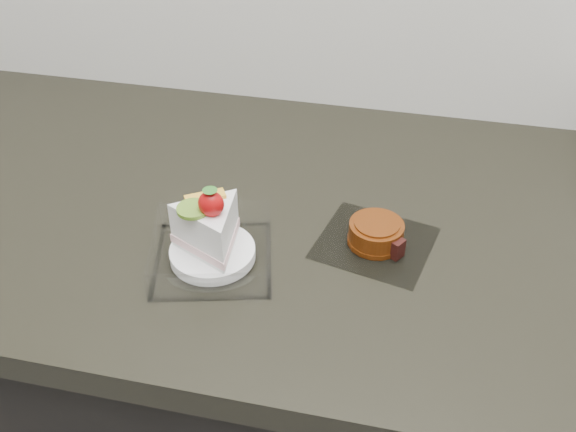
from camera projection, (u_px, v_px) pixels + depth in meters
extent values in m
cube|color=black|center=(369.00, 427.00, 1.15)|extent=(2.00, 0.60, 0.86)
cube|color=black|center=(394.00, 234.00, 0.87)|extent=(2.04, 0.64, 0.04)
cube|color=white|center=(213.00, 259.00, 0.80)|extent=(0.18, 0.18, 0.00)
cylinder|color=white|center=(213.00, 253.00, 0.80)|extent=(0.11, 0.11, 0.01)
ellipsoid|color=red|center=(211.00, 204.00, 0.74)|extent=(0.03, 0.03, 0.03)
cone|color=#2D7223|center=(210.00, 193.00, 0.73)|extent=(0.02, 0.02, 0.01)
cylinder|color=olive|center=(193.00, 209.00, 0.75)|extent=(0.04, 0.04, 0.00)
cube|color=gold|center=(205.00, 197.00, 0.77)|extent=(0.05, 0.04, 0.00)
cube|color=white|center=(375.00, 243.00, 0.83)|extent=(0.17, 0.16, 0.00)
cylinder|color=#5D220B|center=(376.00, 233.00, 0.82)|extent=(0.07, 0.07, 0.03)
cylinder|color=#5D220B|center=(375.00, 240.00, 0.83)|extent=(0.08, 0.08, 0.01)
cylinder|color=#5D220B|center=(377.00, 223.00, 0.81)|extent=(0.06, 0.06, 0.00)
cube|color=black|center=(395.00, 248.00, 0.80)|extent=(0.03, 0.03, 0.03)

